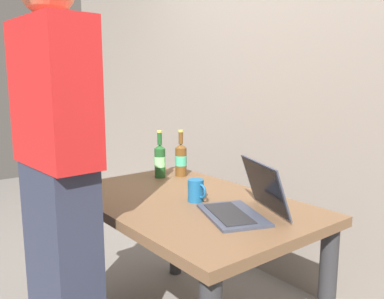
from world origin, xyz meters
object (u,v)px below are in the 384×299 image
laptop (246,203)px  person_figure (58,175)px  beer_bottle_amber (160,160)px  coffee_mug (196,191)px  beer_bottle_brown (181,159)px

laptop → person_figure: person_figure is taller
beer_bottle_amber → coffee_mug: beer_bottle_amber is taller
coffee_mug → laptop: bearing=9.1°
laptop → beer_bottle_amber: bearing=173.8°
person_figure → coffee_mug: bearing=78.6°
beer_bottle_amber → beer_bottle_brown: (0.05, 0.12, -0.00)m
coffee_mug → beer_bottle_brown: bearing=151.2°
beer_bottle_amber → beer_bottle_brown: 0.13m
beer_bottle_amber → coffee_mug: size_ratio=2.47×
beer_bottle_amber → person_figure: (0.38, -0.73, 0.09)m
beer_bottle_amber → coffee_mug: (0.50, -0.13, -0.05)m
beer_bottle_brown → person_figure: (0.33, -0.85, 0.09)m
laptop → coffee_mug: size_ratio=3.76×
laptop → beer_bottle_brown: bearing=164.4°
beer_bottle_amber → person_figure: size_ratio=0.16×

